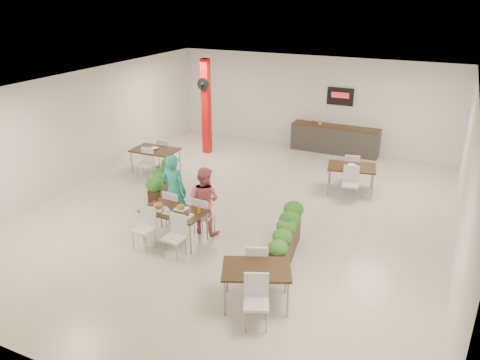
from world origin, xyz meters
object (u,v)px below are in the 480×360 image
at_px(diner_man, 174,191).
at_px(side_table_b, 351,170).
at_px(planter_left, 163,181).
at_px(planter_right, 286,237).
at_px(service_counter, 335,139).
at_px(red_column, 206,106).
at_px(diner_woman, 204,200).
at_px(side_table_c, 256,274).
at_px(side_table_a, 155,153).
at_px(main_table, 174,215).

bearing_deg(diner_man, side_table_b, -128.99).
xyz_separation_m(planter_left, planter_right, (3.99, -1.44, -0.02)).
relative_size(service_counter, side_table_b, 1.80).
relative_size(red_column, diner_man, 1.80).
distance_m(diner_woman, side_table_c, 2.96).
xyz_separation_m(planter_left, side_table_a, (-1.33, 1.60, 0.12)).
xyz_separation_m(red_column, main_table, (2.29, -5.71, -1.01)).
relative_size(main_table, planter_left, 0.87).
relative_size(service_counter, main_table, 1.79).
height_order(service_counter, side_table_c, service_counter).
bearing_deg(side_table_a, diner_woman, -41.69).
height_order(service_counter, diner_woman, service_counter).
bearing_deg(diner_man, diner_woman, -177.25).
xyz_separation_m(red_column, side_table_b, (5.26, -1.30, -1.01)).
bearing_deg(side_table_b, side_table_c, -104.77).
relative_size(side_table_a, side_table_b, 0.98).
bearing_deg(planter_left, side_table_b, 30.83).
bearing_deg(service_counter, diner_man, -106.84).
distance_m(main_table, side_table_c, 2.91).
bearing_deg(side_table_b, service_counter, 100.94).
relative_size(diner_man, planter_left, 0.92).
bearing_deg(service_counter, side_table_c, -84.46).
xyz_separation_m(diner_man, side_table_c, (2.96, -2.01, -0.26)).
xyz_separation_m(planter_right, side_table_a, (-5.33, 3.04, 0.14)).
bearing_deg(side_table_c, diner_woman, 114.12).
relative_size(red_column, side_table_c, 1.93).
bearing_deg(red_column, side_table_a, -102.23).
distance_m(diner_woman, side_table_b, 4.55).
relative_size(red_column, service_counter, 1.07).
bearing_deg(side_table_c, planter_right, 68.75).
bearing_deg(planter_right, red_column, 131.81).
height_order(planter_left, side_table_a, planter_left).
xyz_separation_m(service_counter, side_table_c, (0.87, -8.94, 0.13)).
relative_size(planter_right, side_table_c, 1.20).
bearing_deg(planter_right, main_table, -172.55).
distance_m(red_column, side_table_c, 8.65).
xyz_separation_m(planter_right, side_table_c, (0.05, -1.69, 0.12)).
distance_m(planter_left, planter_right, 4.25).
height_order(service_counter, diner_man, service_counter).
xyz_separation_m(main_table, diner_man, (-0.39, 0.65, 0.26)).
xyz_separation_m(side_table_a, side_table_b, (5.77, 1.05, -0.01)).
distance_m(side_table_a, side_table_b, 5.87).
bearing_deg(planter_right, service_counter, 96.44).
xyz_separation_m(service_counter, diner_man, (-2.10, -6.92, 0.40)).
height_order(planter_right, side_table_b, planter_right).
relative_size(diner_woman, planter_right, 0.81).
relative_size(diner_woman, planter_left, 0.83).
bearing_deg(main_table, planter_right, 7.45).
height_order(diner_man, side_table_c, diner_man).
bearing_deg(planter_left, diner_woman, -30.67).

